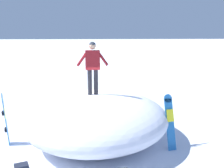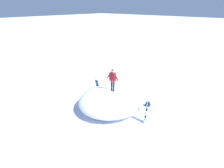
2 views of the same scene
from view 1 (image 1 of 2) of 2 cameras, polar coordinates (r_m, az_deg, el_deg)
name	(u,v)px [view 1 (image 1 of 2)]	position (r m, az deg, el deg)	size (l,w,h in m)	color
ground	(88,138)	(9.21, -5.25, -11.72)	(240.00, 240.00, 0.00)	white
snow_mound	(97,117)	(8.77, -3.38, -7.33)	(5.10, 4.73, 1.59)	white
snowboarder_standing	(93,63)	(8.37, -4.29, 4.56)	(0.25, 1.03, 1.72)	black
snowboard_primary_upright	(170,121)	(8.37, 12.58, -7.94)	(0.52, 0.37, 1.69)	#2672BF
snowboard_secondary_upright	(5,118)	(9.03, -22.44, -6.97)	(0.32, 0.22, 1.73)	#2672BF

